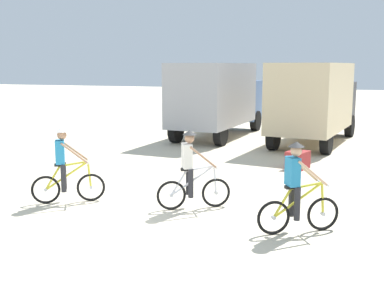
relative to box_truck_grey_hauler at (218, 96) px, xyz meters
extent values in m
plane|color=beige|center=(1.45, -12.99, -1.87)|extent=(120.00, 120.00, 0.00)
cube|color=#9E9EA3|center=(-0.05, -0.57, 0.13)|extent=(2.87, 5.40, 2.70)
cube|color=#4C6B9E|center=(0.26, 2.81, -0.37)|extent=(2.33, 1.70, 2.00)
cube|color=black|center=(0.33, 3.51, -0.02)|extent=(2.02, 0.27, 0.80)
cylinder|color=black|center=(-0.76, 2.81, -1.37)|extent=(0.41, 1.03, 1.00)
cylinder|color=black|center=(1.27, 2.62, -1.37)|extent=(0.41, 1.03, 1.00)
cylinder|color=black|center=(-1.23, -2.16, -1.37)|extent=(0.41, 1.03, 1.00)
cylinder|color=black|center=(0.80, -2.35, -1.37)|extent=(0.41, 1.03, 1.00)
cube|color=#CCB78E|center=(4.26, -1.08, 0.13)|extent=(3.17, 5.51, 2.70)
cube|color=#2D2D33|center=(4.78, 2.28, -0.37)|extent=(2.41, 1.82, 2.00)
cube|color=black|center=(4.89, 2.97, -0.02)|extent=(2.01, 0.39, 0.80)
cylinder|color=black|center=(3.76, 2.34, -1.37)|extent=(0.47, 1.04, 1.00)
cylinder|color=black|center=(5.78, 2.02, -1.37)|extent=(0.47, 1.04, 1.00)
cylinder|color=black|center=(2.99, -2.59, -1.37)|extent=(0.47, 1.04, 1.00)
cylinder|color=black|center=(5.01, -2.91, -1.37)|extent=(0.47, 1.04, 1.00)
torus|color=black|center=(-0.06, -11.09, -1.53)|extent=(0.61, 0.40, 0.68)
cylinder|color=silver|center=(-0.06, -11.09, -1.53)|extent=(0.11, 0.11, 0.08)
torus|color=black|center=(-0.96, -11.64, -1.53)|extent=(0.61, 0.40, 0.68)
cylinder|color=silver|center=(-0.96, -11.64, -1.53)|extent=(0.11, 0.11, 0.08)
cylinder|color=gold|center=(-0.53, -11.38, -1.21)|extent=(0.90, 0.58, 0.68)
cylinder|color=gold|center=(-0.38, -11.29, -0.93)|extent=(0.59, 0.39, 0.13)
cylinder|color=gold|center=(-0.81, -11.55, -1.25)|extent=(0.36, 0.24, 0.59)
cylinder|color=gold|center=(-0.08, -11.10, -1.21)|extent=(0.11, 0.09, 0.64)
cylinder|color=silver|center=(-0.10, -11.12, -0.89)|extent=(0.30, 0.46, 0.04)
cube|color=black|center=(-0.66, -11.46, -0.94)|extent=(0.27, 0.23, 0.06)
cube|color=teal|center=(-0.65, -11.45, -0.63)|extent=(0.34, 0.38, 0.56)
sphere|color=#A87A5B|center=(-0.59, -11.41, -0.23)|extent=(0.22, 0.22, 0.22)
cone|color=silver|center=(-0.59, -11.41, -0.10)|extent=(0.32, 0.32, 0.10)
cylinder|color=#26262B|center=(-0.66, -11.30, -1.24)|extent=(0.12, 0.12, 0.66)
cylinder|color=#26262B|center=(-0.53, -11.53, -1.24)|extent=(0.12, 0.12, 0.66)
cylinder|color=#A87A5B|center=(-0.45, -11.12, -0.65)|extent=(0.54, 0.40, 0.53)
cylinder|color=#A87A5B|center=(-0.26, -11.42, -0.65)|extent=(0.58, 0.33, 0.53)
torus|color=black|center=(2.94, -10.59, -1.53)|extent=(0.61, 0.40, 0.68)
cylinder|color=silver|center=(2.94, -10.59, -1.53)|extent=(0.11, 0.11, 0.08)
torus|color=black|center=(2.04, -11.13, -1.53)|extent=(0.61, 0.40, 0.68)
cylinder|color=silver|center=(2.04, -11.13, -1.53)|extent=(0.11, 0.11, 0.08)
cylinder|color=silver|center=(2.47, -10.87, -1.21)|extent=(0.91, 0.57, 0.68)
cylinder|color=silver|center=(2.62, -10.78, -0.93)|extent=(0.59, 0.38, 0.13)
cylinder|color=silver|center=(2.19, -11.04, -1.25)|extent=(0.36, 0.24, 0.59)
cylinder|color=silver|center=(2.92, -10.60, -1.21)|extent=(0.11, 0.09, 0.64)
cylinder|color=silver|center=(2.90, -10.61, -0.89)|extent=(0.30, 0.46, 0.04)
cube|color=black|center=(2.34, -10.95, -0.94)|extent=(0.27, 0.23, 0.06)
cube|color=silver|center=(2.35, -10.94, -0.63)|extent=(0.34, 0.38, 0.56)
sphere|color=#A87A5B|center=(2.41, -10.91, -0.23)|extent=(0.22, 0.22, 0.22)
cone|color=#333333|center=(2.41, -10.91, -0.10)|extent=(0.32, 0.32, 0.10)
cylinder|color=#26262B|center=(2.34, -10.80, -1.24)|extent=(0.12, 0.12, 0.66)
cylinder|color=#26262B|center=(2.47, -11.02, -1.24)|extent=(0.12, 0.12, 0.66)
cylinder|color=#A87A5B|center=(2.55, -10.61, -0.65)|extent=(0.54, 0.40, 0.53)
cylinder|color=#A87A5B|center=(2.74, -10.92, -0.65)|extent=(0.58, 0.33, 0.53)
torus|color=black|center=(5.39, -11.43, -1.53)|extent=(0.61, 0.41, 0.68)
cylinder|color=silver|center=(5.39, -11.43, -1.53)|extent=(0.11, 0.11, 0.08)
torus|color=black|center=(4.50, -11.98, -1.53)|extent=(0.61, 0.41, 0.68)
cylinder|color=silver|center=(4.50, -11.98, -1.53)|extent=(0.11, 0.11, 0.08)
cylinder|color=gold|center=(4.92, -11.72, -1.21)|extent=(0.90, 0.58, 0.68)
cylinder|color=gold|center=(5.07, -11.63, -0.93)|extent=(0.59, 0.39, 0.13)
cylinder|color=gold|center=(4.64, -11.89, -1.25)|extent=(0.36, 0.25, 0.59)
cylinder|color=gold|center=(5.37, -11.44, -1.21)|extent=(0.11, 0.10, 0.64)
cylinder|color=silver|center=(5.35, -11.45, -0.89)|extent=(0.30, 0.46, 0.04)
cube|color=black|center=(4.79, -11.80, -0.94)|extent=(0.27, 0.23, 0.06)
cube|color=teal|center=(4.81, -11.79, -0.63)|extent=(0.34, 0.38, 0.56)
sphere|color=tan|center=(4.86, -11.76, -0.23)|extent=(0.22, 0.22, 0.22)
cone|color=#333333|center=(4.86, -11.76, -0.10)|extent=(0.32, 0.32, 0.10)
cylinder|color=#26262B|center=(4.79, -11.65, -1.24)|extent=(0.12, 0.12, 0.66)
cylinder|color=#26262B|center=(4.93, -11.87, -1.24)|extent=(0.12, 0.12, 0.66)
cylinder|color=tan|center=(5.00, -11.46, -0.65)|extent=(0.54, 0.41, 0.53)
cylinder|color=tan|center=(5.19, -11.76, -0.65)|extent=(0.58, 0.34, 0.53)
cube|color=#9E2D2D|center=(4.27, -5.75, -1.59)|extent=(0.77, 0.87, 0.56)
camera|label=1|loc=(5.82, -20.82, 1.38)|focal=44.23mm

